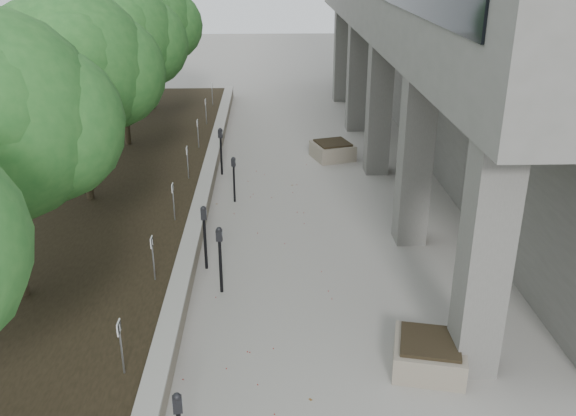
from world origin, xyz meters
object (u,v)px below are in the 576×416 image
object	(u,v)px
crabapple_tree_2	(0,162)
parking_meter_3	(220,260)
parking_meter_2	(205,238)
parking_meter_4	(234,180)
crabapple_tree_5	(147,42)
crabapple_tree_4	(120,64)
parking_meter_5	(221,151)
crabapple_tree_3	(78,98)
planter_back	(333,150)
planter_front	(429,354)

from	to	relation	value
crabapple_tree_2	parking_meter_3	xyz separation A→B (m)	(3.78, 0.65, -2.38)
parking_meter_2	crabapple_tree_2	bearing A→B (deg)	-161.18
parking_meter_3	parking_meter_4	world-z (taller)	parking_meter_3
crabapple_tree_5	crabapple_tree_4	bearing A→B (deg)	-90.00
crabapple_tree_4	parking_meter_3	distance (m)	10.36
crabapple_tree_2	crabapple_tree_5	xyz separation A→B (m)	(0.00, 15.00, 0.00)
crabapple_tree_4	parking_meter_5	bearing A→B (deg)	-32.26
crabapple_tree_3	parking_meter_3	bearing A→B (deg)	-49.01
crabapple_tree_3	parking_meter_4	xyz separation A→B (m)	(3.82, 0.61, -2.46)
crabapple_tree_3	crabapple_tree_5	world-z (taller)	same
crabapple_tree_5	parking_meter_4	bearing A→B (deg)	-67.84
parking_meter_5	parking_meter_4	bearing A→B (deg)	-62.86
crabapple_tree_2	planter_back	bearing A→B (deg)	53.47
parking_meter_3	planter_front	xyz separation A→B (m)	(3.70, -2.65, -0.47)
crabapple_tree_3	planter_back	distance (m)	8.71
crabapple_tree_2	planter_back	distance (m)	12.04
parking_meter_4	parking_meter_2	bearing A→B (deg)	-82.93
crabapple_tree_5	planter_back	world-z (taller)	crabapple_tree_5
crabapple_tree_3	crabapple_tree_4	xyz separation A→B (m)	(0.00, 5.00, 0.00)
crabapple_tree_4	planter_front	distance (m)	14.42
crabapple_tree_3	parking_meter_2	world-z (taller)	crabapple_tree_3
crabapple_tree_3	parking_meter_2	xyz separation A→B (m)	(3.37, -3.31, -2.36)
crabapple_tree_2	crabapple_tree_3	xyz separation A→B (m)	(0.00, 5.00, 0.00)
crabapple_tree_4	planter_back	bearing A→B (deg)	-4.92
crabapple_tree_3	planter_back	xyz separation A→B (m)	(6.96, 4.40, -2.83)
crabapple_tree_4	parking_meter_3	bearing A→B (deg)	-67.99
parking_meter_3	crabapple_tree_4	bearing A→B (deg)	118.33
parking_meter_4	planter_front	distance (m)	8.45
crabapple_tree_3	parking_meter_3	distance (m)	6.23
parking_meter_3	planter_front	bearing A→B (deg)	-29.35
crabapple_tree_5	planter_back	distance (m)	9.37
parking_meter_3	planter_back	world-z (taller)	parking_meter_3
parking_meter_3	parking_meter_5	size ratio (longest dim) A/B	0.98
parking_meter_2	parking_meter_3	bearing A→B (deg)	-76.43
crabapple_tree_3	parking_meter_2	bearing A→B (deg)	-44.46
crabapple_tree_2	planter_front	xyz separation A→B (m)	(7.47, -2.00, -2.84)
parking_meter_3	crabapple_tree_3	bearing A→B (deg)	137.31
crabapple_tree_5	parking_meter_2	size ratio (longest dim) A/B	3.59
crabapple_tree_2	crabapple_tree_5	bearing A→B (deg)	90.00
crabapple_tree_3	crabapple_tree_4	size ratio (longest dim) A/B	1.00
crabapple_tree_2	planter_back	xyz separation A→B (m)	(6.96, 9.40, -2.83)
crabapple_tree_5	parking_meter_2	bearing A→B (deg)	-75.78
crabapple_tree_3	parking_meter_4	distance (m)	4.59
parking_meter_2	parking_meter_4	size ratio (longest dim) A/B	1.14
crabapple_tree_2	parking_meter_5	bearing A→B (deg)	67.23
crabapple_tree_3	parking_meter_2	size ratio (longest dim) A/B	3.59
parking_meter_3	parking_meter_2	bearing A→B (deg)	117.71
parking_meter_2	parking_meter_4	xyz separation A→B (m)	(0.45, 3.92, -0.09)
crabapple_tree_3	parking_meter_3	world-z (taller)	crabapple_tree_3
crabapple_tree_4	planter_front	xyz separation A→B (m)	(7.47, -12.00, -2.84)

